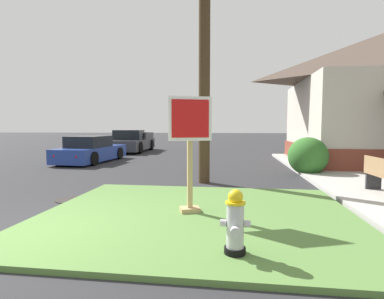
{
  "coord_description": "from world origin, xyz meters",
  "views": [
    {
      "loc": [
        3.2,
        -3.99,
        1.68
      ],
      "look_at": [
        2.26,
        3.08,
        1.14
      ],
      "focal_mm": 27.74,
      "sensor_mm": 36.0,
      "label": 1
    }
  ],
  "objects_px": {
    "stop_sign": "(190,154)",
    "utility_pole": "(205,1)",
    "pickup_truck_charcoal": "(132,143)",
    "fire_hydrant": "(235,224)",
    "manhole_cover": "(71,200)",
    "parked_sedan_blue": "(91,151)"
  },
  "relations": [
    {
      "from": "stop_sign",
      "to": "utility_pole",
      "type": "height_order",
      "value": "utility_pole"
    },
    {
      "from": "pickup_truck_charcoal",
      "to": "stop_sign",
      "type": "bearing_deg",
      "value": -66.95
    },
    {
      "from": "utility_pole",
      "to": "fire_hydrant",
      "type": "bearing_deg",
      "value": -80.49
    },
    {
      "from": "pickup_truck_charcoal",
      "to": "manhole_cover",
      "type": "bearing_deg",
      "value": -76.85
    },
    {
      "from": "pickup_truck_charcoal",
      "to": "utility_pole",
      "type": "distance_m",
      "value": 13.04
    },
    {
      "from": "pickup_truck_charcoal",
      "to": "utility_pole",
      "type": "bearing_deg",
      "value": -60.86
    },
    {
      "from": "manhole_cover",
      "to": "parked_sedan_blue",
      "type": "xyz_separation_m",
      "value": [
        -3.05,
        7.17,
        0.53
      ]
    },
    {
      "from": "fire_hydrant",
      "to": "utility_pole",
      "type": "relative_size",
      "value": 0.08
    },
    {
      "from": "stop_sign",
      "to": "pickup_truck_charcoal",
      "type": "bearing_deg",
      "value": 113.05
    },
    {
      "from": "pickup_truck_charcoal",
      "to": "fire_hydrant",
      "type": "bearing_deg",
      "value": -66.73
    },
    {
      "from": "manhole_cover",
      "to": "parked_sedan_blue",
      "type": "height_order",
      "value": "parked_sedan_blue"
    },
    {
      "from": "fire_hydrant",
      "to": "pickup_truck_charcoal",
      "type": "relative_size",
      "value": 0.16
    },
    {
      "from": "pickup_truck_charcoal",
      "to": "utility_pole",
      "type": "relative_size",
      "value": 0.5
    },
    {
      "from": "fire_hydrant",
      "to": "manhole_cover",
      "type": "height_order",
      "value": "fire_hydrant"
    },
    {
      "from": "parked_sedan_blue",
      "to": "manhole_cover",
      "type": "bearing_deg",
      "value": -66.95
    },
    {
      "from": "stop_sign",
      "to": "manhole_cover",
      "type": "xyz_separation_m",
      "value": [
        -2.89,
        0.86,
        -1.16
      ]
    },
    {
      "from": "stop_sign",
      "to": "parked_sedan_blue",
      "type": "bearing_deg",
      "value": 126.51
    },
    {
      "from": "manhole_cover",
      "to": "utility_pole",
      "type": "relative_size",
      "value": 0.07
    },
    {
      "from": "manhole_cover",
      "to": "pickup_truck_charcoal",
      "type": "height_order",
      "value": "pickup_truck_charcoal"
    },
    {
      "from": "parked_sedan_blue",
      "to": "pickup_truck_charcoal",
      "type": "bearing_deg",
      "value": 90.22
    },
    {
      "from": "parked_sedan_blue",
      "to": "fire_hydrant",
      "type": "bearing_deg",
      "value": -55.36
    },
    {
      "from": "stop_sign",
      "to": "utility_pole",
      "type": "distance_m",
      "value": 5.37
    }
  ]
}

